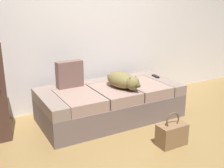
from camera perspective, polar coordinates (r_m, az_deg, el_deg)
ground_plane at (r=2.97m, az=8.78°, el=-13.52°), size 10.00×10.00×0.00m
back_wall at (r=3.98m, az=-5.35°, el=15.52°), size 6.40×0.10×2.80m
couch at (r=3.60m, az=-0.40°, el=-3.88°), size 1.83×0.90×0.43m
dog_tan at (r=3.44m, az=2.31°, el=0.77°), size 0.34×0.60×0.20m
tv_remote at (r=4.03m, az=9.13°, el=1.61°), size 0.06×0.15×0.02m
throw_pillow at (r=3.52m, az=-8.88°, el=2.05°), size 0.34×0.13×0.34m
handbag at (r=3.05m, az=12.42°, el=-10.24°), size 0.32×0.18×0.38m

